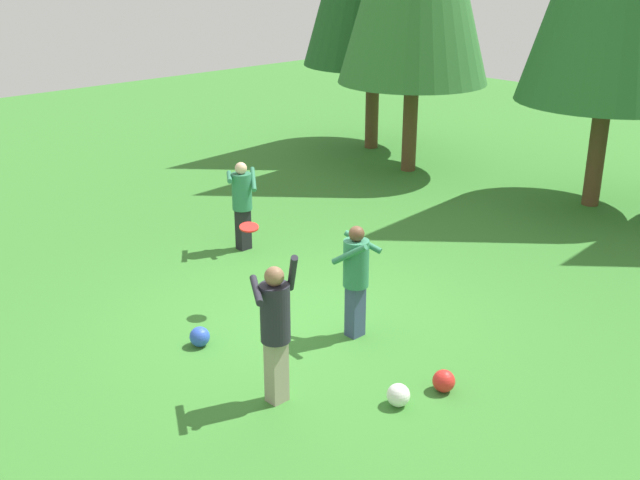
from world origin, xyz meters
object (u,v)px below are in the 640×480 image
object	(u,v)px
frisbee	(249,227)
ball_red	(444,381)
person_thrower	(275,323)
person_catcher	(242,199)
ball_white	(398,395)
person_bystander	(356,272)
ball_blue	(200,337)

from	to	relation	value
frisbee	ball_red	distance (m)	3.48
person_thrower	ball_red	xyz separation A→B (m)	(1.20, 1.56, -0.87)
person_catcher	ball_white	distance (m)	5.42
person_catcher	person_thrower	bearing A→B (deg)	1.81
person_catcher	frisbee	world-z (taller)	person_catcher
person_thrower	person_bystander	xyz separation A→B (m)	(-0.49, 1.80, -0.08)
frisbee	ball_white	size ratio (longest dim) A/B	1.36
person_bystander	ball_blue	xyz separation A→B (m)	(-1.20, -1.70, -0.79)
ball_white	frisbee	bearing A→B (deg)	173.64
ball_red	person_catcher	bearing A→B (deg)	167.95
ball_blue	ball_red	xyz separation A→B (m)	(2.89, 1.46, 0.00)
ball_white	ball_red	bearing A→B (deg)	74.79
person_thrower	person_bystander	distance (m)	1.87
person_thrower	frisbee	bearing A→B (deg)	0.00
person_bystander	ball_white	bearing A→B (deg)	132.54
person_thrower	ball_red	bearing A→B (deg)	-95.88
person_bystander	ball_white	world-z (taller)	person_bystander
ball_white	ball_blue	bearing A→B (deg)	-162.92
ball_blue	ball_red	bearing A→B (deg)	26.74
person_thrower	ball_white	size ratio (longest dim) A/B	6.87
frisbee	ball_blue	xyz separation A→B (m)	(0.39, -1.18, -1.13)
frisbee	ball_red	xyz separation A→B (m)	(3.28, 0.27, -1.13)
person_thrower	ball_red	world-z (taller)	person_thrower
ball_red	person_bystander	bearing A→B (deg)	171.87
person_bystander	ball_blue	distance (m)	2.22
person_catcher	ball_white	bearing A→B (deg)	16.44
person_catcher	ball_red	world-z (taller)	person_catcher
person_catcher	ball_red	bearing A→B (deg)	23.31
person_bystander	person_catcher	bearing A→B (deg)	-31.88
person_thrower	person_bystander	world-z (taller)	person_thrower
person_catcher	person_bystander	world-z (taller)	person_bystander
person_thrower	ball_blue	xyz separation A→B (m)	(-1.69, 0.10, -0.87)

